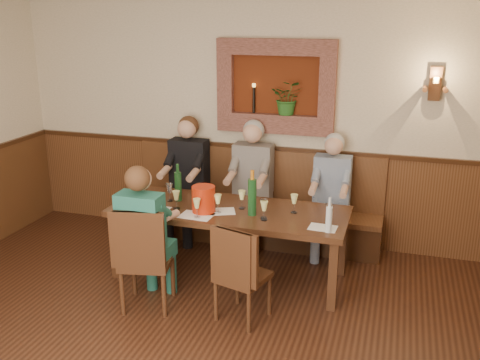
% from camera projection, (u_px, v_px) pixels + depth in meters
% --- Properties ---
extents(room_shell, '(6.04, 6.04, 2.82)m').
position_uv_depth(room_shell, '(138.00, 139.00, 3.40)').
color(room_shell, beige).
rests_on(room_shell, ground).
extents(wainscoting, '(6.02, 6.02, 1.15)m').
position_uv_depth(wainscoting, '(149.00, 318.00, 3.79)').
color(wainscoting, '#4C2C15').
rests_on(wainscoting, ground).
extents(wall_niche, '(1.36, 0.30, 1.06)m').
position_uv_depth(wall_niche, '(279.00, 91.00, 6.04)').
color(wall_niche, '#5A210C').
rests_on(wall_niche, ground).
extents(wall_sconce, '(0.25, 0.20, 0.35)m').
position_uv_depth(wall_sconce, '(435.00, 85.00, 5.53)').
color(wall_sconce, '#4C2C15').
rests_on(wall_sconce, ground).
extents(dining_table, '(2.40, 0.90, 0.75)m').
position_uv_depth(dining_table, '(229.00, 216.00, 5.45)').
color(dining_table, '#382210').
rests_on(dining_table, ground).
extents(bench, '(3.00, 0.45, 1.11)m').
position_uv_depth(bench, '(254.00, 215.00, 6.41)').
color(bench, '#381E0F').
rests_on(bench, ground).
extents(chair_near_left, '(0.53, 0.53, 1.02)m').
position_uv_depth(chair_near_left, '(147.00, 278.00, 4.97)').
color(chair_near_left, '#382210').
rests_on(chair_near_left, ground).
extents(chair_near_right, '(0.50, 0.50, 0.92)m').
position_uv_depth(chair_near_right, '(242.00, 292.00, 4.78)').
color(chair_near_right, '#382210').
rests_on(chair_near_right, ground).
extents(person_bench_left, '(0.45, 0.55, 1.49)m').
position_uv_depth(person_bench_left, '(187.00, 189.00, 6.45)').
color(person_bench_left, black).
rests_on(person_bench_left, ground).
extents(person_bench_mid, '(0.45, 0.55, 1.49)m').
position_uv_depth(person_bench_mid, '(251.00, 195.00, 6.23)').
color(person_bench_mid, '#56504E').
rests_on(person_bench_mid, ground).
extents(person_bench_right, '(0.41, 0.50, 1.40)m').
position_uv_depth(person_bench_right, '(330.00, 207.00, 5.99)').
color(person_bench_right, navy).
rests_on(person_bench_right, ground).
extents(person_chair_front, '(0.41, 0.50, 1.40)m').
position_uv_depth(person_chair_front, '(147.00, 249.00, 4.92)').
color(person_chair_front, '#184455').
rests_on(person_chair_front, ground).
extents(spittoon_bucket, '(0.29, 0.29, 0.27)m').
position_uv_depth(spittoon_bucket, '(204.00, 199.00, 5.31)').
color(spittoon_bucket, red).
rests_on(spittoon_bucket, dining_table).
extents(wine_bottle_green_a, '(0.11, 0.11, 0.46)m').
position_uv_depth(wine_bottle_green_a, '(252.00, 196.00, 5.20)').
color(wine_bottle_green_a, '#19471E').
rests_on(wine_bottle_green_a, dining_table).
extents(wine_bottle_green_b, '(0.09, 0.09, 0.40)m').
position_uv_depth(wine_bottle_green_b, '(178.00, 186.00, 5.61)').
color(wine_bottle_green_b, '#19471E').
rests_on(wine_bottle_green_b, dining_table).
extents(water_bottle, '(0.06, 0.06, 0.33)m').
position_uv_depth(water_bottle, '(329.00, 219.00, 4.81)').
color(water_bottle, silver).
rests_on(water_bottle, dining_table).
extents(tasting_sheet_a, '(0.31, 0.22, 0.00)m').
position_uv_depth(tasting_sheet_a, '(154.00, 209.00, 5.41)').
color(tasting_sheet_a, white).
rests_on(tasting_sheet_a, dining_table).
extents(tasting_sheet_b, '(0.35, 0.31, 0.00)m').
position_uv_depth(tasting_sheet_b, '(220.00, 211.00, 5.35)').
color(tasting_sheet_b, white).
rests_on(tasting_sheet_b, dining_table).
extents(tasting_sheet_c, '(0.27, 0.20, 0.00)m').
position_uv_depth(tasting_sheet_c, '(323.00, 228.00, 4.94)').
color(tasting_sheet_c, white).
rests_on(tasting_sheet_c, dining_table).
extents(tasting_sheet_d, '(0.33, 0.24, 0.00)m').
position_uv_depth(tasting_sheet_d, '(196.00, 216.00, 5.24)').
color(tasting_sheet_d, white).
rests_on(tasting_sheet_d, dining_table).
extents(wine_glass_0, '(0.08, 0.08, 0.19)m').
position_uv_depth(wine_glass_0, '(138.00, 197.00, 5.47)').
color(wine_glass_0, '#F8FF98').
rests_on(wine_glass_0, dining_table).
extents(wine_glass_1, '(0.08, 0.08, 0.19)m').
position_uv_depth(wine_glass_1, '(170.00, 192.00, 5.62)').
color(wine_glass_1, white).
rests_on(wine_glass_1, dining_table).
extents(wine_glass_2, '(0.08, 0.08, 0.19)m').
position_uv_depth(wine_glass_2, '(176.00, 200.00, 5.39)').
color(wine_glass_2, '#F8FF98').
rests_on(wine_glass_2, dining_table).
extents(wine_glass_3, '(0.08, 0.08, 0.19)m').
position_uv_depth(wine_glass_3, '(199.00, 192.00, 5.63)').
color(wine_glass_3, white).
rests_on(wine_glass_3, dining_table).
extents(wine_glass_4, '(0.08, 0.08, 0.19)m').
position_uv_depth(wine_glass_4, '(218.00, 204.00, 5.29)').
color(wine_glass_4, '#F8FF98').
rests_on(wine_glass_4, dining_table).
extents(wine_glass_5, '(0.08, 0.08, 0.19)m').
position_uv_depth(wine_glass_5, '(242.00, 200.00, 5.41)').
color(wine_glass_5, '#F8FF98').
rests_on(wine_glass_5, dining_table).
extents(wine_glass_6, '(0.08, 0.08, 0.19)m').
position_uv_depth(wine_glass_6, '(264.00, 209.00, 5.15)').
color(wine_glass_6, white).
rests_on(wine_glass_6, dining_table).
extents(wine_glass_7, '(0.08, 0.08, 0.19)m').
position_uv_depth(wine_glass_7, '(294.00, 204.00, 5.29)').
color(wine_glass_7, '#F8FF98').
rests_on(wine_glass_7, dining_table).
extents(wine_glass_8, '(0.08, 0.08, 0.19)m').
position_uv_depth(wine_glass_8, '(329.00, 214.00, 5.03)').
color(wine_glass_8, white).
rests_on(wine_glass_8, dining_table).
extents(wine_glass_9, '(0.08, 0.08, 0.19)m').
position_uv_depth(wine_glass_9, '(197.00, 208.00, 5.17)').
color(wine_glass_9, '#F8FF98').
rests_on(wine_glass_9, dining_table).
extents(wine_glass_10, '(0.08, 0.08, 0.19)m').
position_uv_depth(wine_glass_10, '(264.00, 211.00, 5.10)').
color(wine_glass_10, '#F8FF98').
rests_on(wine_glass_10, dining_table).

